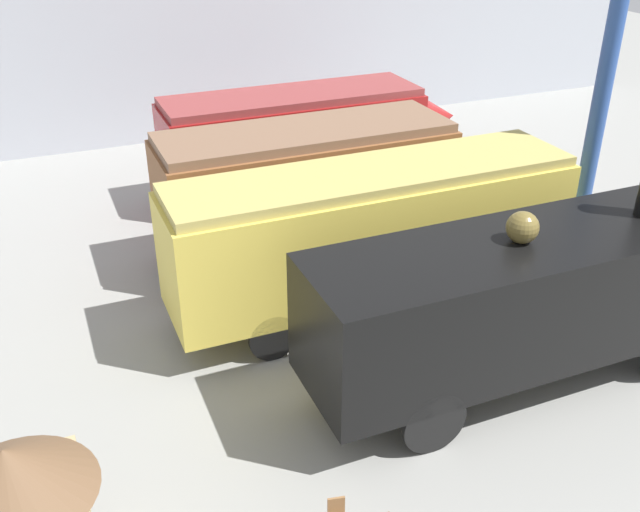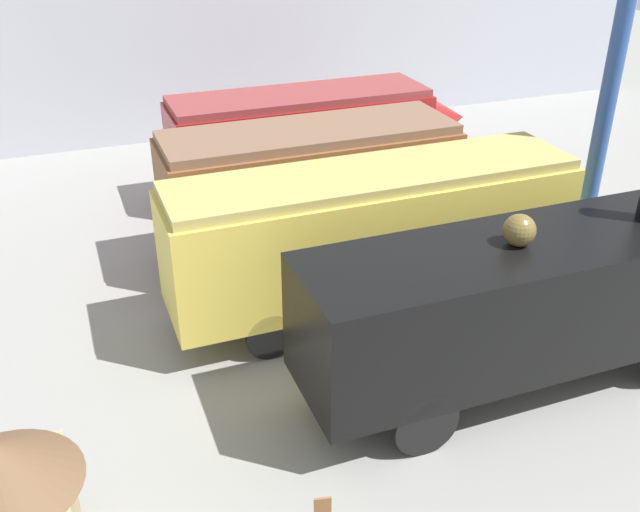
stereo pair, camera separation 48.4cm
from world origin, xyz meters
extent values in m
plane|color=gray|center=(0.00, 0.00, 0.00)|extent=(80.00, 80.00, 0.00)
cube|color=#B2B7C1|center=(0.00, 15.65, 4.50)|extent=(44.00, 0.15, 9.00)
cube|color=maroon|center=(1.92, 8.58, 1.95)|extent=(8.69, 2.72, 2.53)
cone|color=maroon|center=(7.24, 8.58, 1.95)|extent=(1.95, 2.40, 2.40)
cube|color=brown|center=(1.92, 8.58, 3.33)|extent=(8.51, 2.50, 0.24)
cylinder|color=black|center=(4.52, 7.28, 0.52)|extent=(1.05, 0.12, 1.05)
cylinder|color=black|center=(4.52, 9.88, 0.52)|extent=(1.05, 0.12, 1.05)
cylinder|color=black|center=(-0.69, 7.28, 0.52)|extent=(1.05, 0.12, 1.05)
cylinder|color=black|center=(-0.69, 9.88, 0.52)|extent=(1.05, 0.12, 1.05)
cube|color=brown|center=(0.66, 4.22, 2.08)|extent=(8.16, 2.80, 2.81)
cube|color=brown|center=(0.66, 4.22, 3.61)|extent=(7.99, 2.58, 0.24)
cylinder|color=black|center=(3.11, 2.88, 0.52)|extent=(1.05, 0.12, 1.05)
cylinder|color=black|center=(3.11, 5.56, 0.52)|extent=(1.05, 0.12, 1.05)
cylinder|color=black|center=(-1.78, 2.88, 0.52)|extent=(1.05, 0.12, 1.05)
cylinder|color=black|center=(-1.78, 5.56, 0.52)|extent=(1.05, 0.12, 1.05)
cube|color=#E0C64C|center=(1.01, 0.79, 2.11)|extent=(10.00, 2.51, 2.73)
cube|color=tan|center=(1.01, 0.79, 3.60)|extent=(9.80, 2.31, 0.24)
cylinder|color=black|center=(4.01, -0.41, 0.57)|extent=(1.14, 0.12, 1.14)
cylinder|color=black|center=(4.01, 1.99, 0.57)|extent=(1.14, 0.12, 1.14)
cylinder|color=black|center=(-1.99, -0.41, 0.57)|extent=(1.14, 0.12, 1.14)
cylinder|color=black|center=(-1.99, 1.99, 0.57)|extent=(1.14, 0.12, 1.14)
cube|color=black|center=(2.76, -3.10, 2.15)|extent=(9.75, 2.62, 2.56)
sphere|color=brown|center=(2.27, -3.10, 3.73)|extent=(0.64, 0.64, 0.64)
cylinder|color=black|center=(5.68, -1.85, 0.67)|extent=(1.34, 0.12, 1.34)
cylinder|color=black|center=(-0.17, -4.34, 0.67)|extent=(1.34, 0.12, 1.34)
cylinder|color=black|center=(-0.17, -1.85, 0.67)|extent=(1.34, 0.12, 1.34)
cube|color=olive|center=(-2.68, -5.46, 0.66)|extent=(0.29, 0.10, 0.42)
cylinder|color=#262633|center=(0.88, -1.41, 0.39)|extent=(0.24, 0.24, 0.78)
cylinder|color=#8C1E7A|center=(0.88, -1.41, 1.12)|extent=(0.34, 0.34, 0.69)
sphere|color=tan|center=(0.88, -1.41, 1.58)|extent=(0.22, 0.22, 0.22)
cylinder|color=#2D519E|center=(7.27, 0.60, 4.00)|extent=(0.44, 0.44, 8.00)
camera|label=1|loc=(-6.11, -12.99, 9.75)|focal=40.00mm
camera|label=2|loc=(-5.66, -13.17, 9.75)|focal=40.00mm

